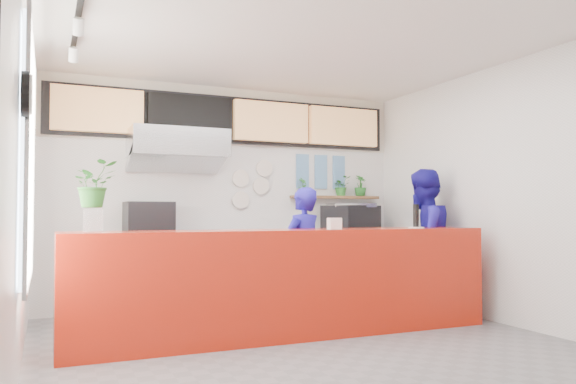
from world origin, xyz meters
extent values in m
plane|color=slate|center=(0.00, 0.00, 0.00)|extent=(5.00, 5.00, 0.00)
plane|color=silver|center=(0.00, 0.00, 3.00)|extent=(5.00, 5.00, 0.00)
plane|color=white|center=(0.00, 2.50, 1.50)|extent=(5.00, 0.00, 5.00)
plane|color=white|center=(-2.50, 0.00, 1.50)|extent=(0.00, 5.00, 5.00)
plane|color=white|center=(2.50, 0.00, 1.50)|extent=(0.00, 5.00, 5.00)
cube|color=#B31E0C|center=(0.00, 0.40, 0.55)|extent=(4.50, 0.60, 1.10)
cube|color=beige|center=(0.00, 2.49, 2.60)|extent=(5.00, 0.02, 0.80)
cube|color=#B2B5BA|center=(-0.80, 2.20, 0.45)|extent=(1.80, 0.60, 0.90)
cube|color=black|center=(-1.15, 2.20, 1.15)|extent=(0.57, 0.57, 0.51)
cube|color=#B2B5BA|center=(-0.80, 2.15, 2.15)|extent=(1.20, 0.70, 0.35)
cube|color=#B2B5BA|center=(-0.80, 2.15, 1.95)|extent=(1.20, 0.69, 0.31)
cube|color=#B2B5BA|center=(1.50, 2.20, 0.45)|extent=(1.80, 0.60, 0.90)
cube|color=black|center=(1.75, 2.20, 1.14)|extent=(0.88, 0.75, 0.48)
cube|color=#B9BBC1|center=(1.75, 2.20, 1.38)|extent=(0.69, 0.53, 0.06)
cube|color=brown|center=(1.60, 2.40, 1.50)|extent=(1.40, 0.18, 0.04)
cube|color=tan|center=(-1.75, 2.38, 2.55)|extent=(1.10, 0.10, 0.55)
cube|color=black|center=(-0.59, 2.38, 2.55)|extent=(1.10, 0.10, 0.55)
cube|color=tan|center=(0.57, 2.38, 2.55)|extent=(1.10, 0.10, 0.55)
cube|color=tan|center=(1.73, 2.38, 2.55)|extent=(1.10, 0.10, 0.55)
cube|color=black|center=(0.00, 2.46, 2.55)|extent=(4.80, 0.04, 0.65)
cube|color=silver|center=(-2.47, 0.30, 1.70)|extent=(0.04, 2.20, 1.90)
cube|color=#B2B5BA|center=(-2.45, 0.30, 1.70)|extent=(0.03, 2.30, 2.00)
cylinder|color=black|center=(-2.46, -0.90, 2.05)|extent=(0.05, 0.30, 0.30)
cylinder|color=white|center=(-2.43, -0.90, 2.05)|extent=(0.02, 0.26, 0.26)
cube|color=black|center=(-2.10, 0.00, 2.94)|extent=(0.05, 2.40, 0.04)
cylinder|color=silver|center=(0.15, 2.47, 1.75)|extent=(0.24, 0.03, 0.24)
cylinder|color=silver|center=(0.45, 2.47, 1.65)|extent=(0.24, 0.03, 0.24)
cylinder|color=silver|center=(0.15, 2.47, 1.45)|extent=(0.24, 0.03, 0.24)
cylinder|color=silver|center=(0.50, 2.47, 1.90)|extent=(0.24, 0.03, 0.24)
cube|color=#598CBF|center=(1.10, 2.48, 2.00)|extent=(0.20, 0.02, 0.25)
cube|color=#598CBF|center=(1.40, 2.48, 2.00)|extent=(0.20, 0.02, 0.25)
cube|color=#598CBF|center=(1.70, 2.48, 2.00)|extent=(0.20, 0.02, 0.25)
cube|color=#598CBF|center=(1.10, 2.48, 1.75)|extent=(0.20, 0.02, 0.25)
cube|color=#598CBF|center=(1.40, 2.48, 1.75)|extent=(0.20, 0.02, 0.25)
cube|color=#598CBF|center=(1.70, 2.48, 1.75)|extent=(0.20, 0.02, 0.25)
imported|color=#1C1592|center=(0.43, 1.03, 0.78)|extent=(0.68, 0.57, 1.57)
imported|color=#1C1592|center=(2.09, 0.96, 0.92)|extent=(1.07, 0.96, 1.83)
imported|color=#266A25|center=(1.07, 2.40, 1.65)|extent=(0.17, 0.14, 0.26)
imported|color=#266A25|center=(1.70, 2.40, 1.67)|extent=(0.29, 0.25, 0.30)
imported|color=#266A25|center=(2.03, 2.40, 1.68)|extent=(0.22, 0.21, 0.32)
cylinder|color=white|center=(-1.94, 0.36, 1.21)|extent=(0.22, 0.22, 0.21)
imported|color=#266A25|center=(-1.94, 0.36, 1.53)|extent=(0.48, 0.45, 0.42)
cube|color=white|center=(0.49, 0.35, 1.16)|extent=(0.14, 0.09, 0.12)
cylinder|color=white|center=(1.50, 0.30, 1.11)|extent=(0.22, 0.22, 0.01)
cylinder|color=black|center=(1.50, 0.30, 1.24)|extent=(0.07, 0.07, 0.25)
camera|label=1|loc=(-2.33, -4.91, 1.28)|focal=35.00mm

